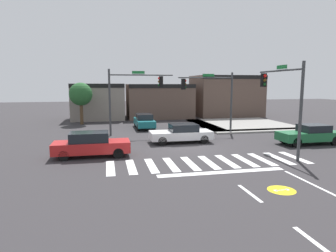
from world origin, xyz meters
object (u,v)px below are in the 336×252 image
at_px(car_teal, 144,121).
at_px(car_green, 310,134).
at_px(traffic_signal_northeast, 211,92).
at_px(car_white, 181,133).
at_px(car_red, 91,144).
at_px(traffic_signal_southeast, 283,92).
at_px(roadside_tree, 81,94).
at_px(traffic_signal_northwest, 133,90).

height_order(car_teal, car_green, car_teal).
bearing_deg(traffic_signal_northeast, car_green, 132.21).
xyz_separation_m(traffic_signal_northeast, car_teal, (-5.54, 4.31, -3.06)).
bearing_deg(car_white, car_teal, 103.49).
bearing_deg(car_red, car_teal, -113.09).
xyz_separation_m(traffic_signal_southeast, car_red, (-11.97, 1.75, -3.22)).
relative_size(car_red, roadside_tree, 1.00).
bearing_deg(car_green, traffic_signal_southeast, 30.27).
xyz_separation_m(traffic_signal_northwest, car_green, (12.63, -6.93, -3.25)).
relative_size(car_teal, roadside_tree, 0.98).
xyz_separation_m(traffic_signal_northwest, traffic_signal_southeast, (8.64, -9.26, -0.01)).
distance_m(car_teal, car_white, 8.12).
bearing_deg(roadside_tree, car_red, -83.58).
relative_size(traffic_signal_northwest, traffic_signal_northeast, 1.04).
height_order(car_white, roadside_tree, roadside_tree).
relative_size(car_green, roadside_tree, 1.00).
distance_m(traffic_signal_northeast, roadside_tree, 14.97).
distance_m(car_teal, roadside_tree, 8.36).
height_order(traffic_signal_southeast, car_white, traffic_signal_southeast).
bearing_deg(traffic_signal_northwest, car_white, -52.19).
xyz_separation_m(car_red, car_green, (15.96, 0.57, -0.02)).
distance_m(car_red, car_teal, 12.11).
distance_m(traffic_signal_southeast, traffic_signal_northeast, 8.75).
bearing_deg(traffic_signal_southeast, car_white, 46.83).
xyz_separation_m(car_teal, car_white, (1.89, -7.89, -0.04)).
xyz_separation_m(car_red, roadside_tree, (-1.77, 15.69, 2.58)).
height_order(traffic_signal_northwest, car_white, traffic_signal_northwest).
relative_size(traffic_signal_northeast, car_teal, 1.22).
bearing_deg(roadside_tree, car_white, -55.96).
height_order(traffic_signal_northwest, car_teal, traffic_signal_northwest).
height_order(traffic_signal_northeast, car_white, traffic_signal_northeast).
distance_m(traffic_signal_southeast, roadside_tree, 22.21).
height_order(car_white, car_green, car_green).
relative_size(traffic_signal_southeast, car_red, 1.24).
relative_size(car_white, roadside_tree, 1.02).
bearing_deg(roadside_tree, traffic_signal_northwest, -58.07).
distance_m(traffic_signal_northeast, car_teal, 7.65).
xyz_separation_m(car_teal, car_green, (11.21, -10.57, -0.01)).
distance_m(car_red, car_green, 15.97).
relative_size(car_teal, car_green, 0.97).
distance_m(traffic_signal_northwest, car_teal, 5.07).
distance_m(traffic_signal_northeast, car_red, 12.72).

